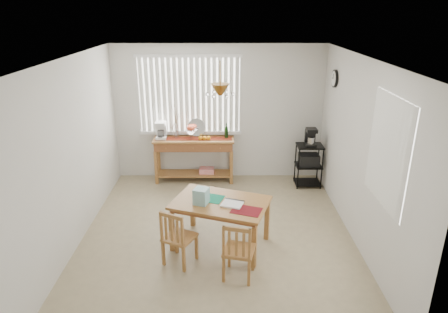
{
  "coord_description": "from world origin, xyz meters",
  "views": [
    {
      "loc": [
        0.09,
        -5.21,
        3.22
      ],
      "look_at": [
        0.1,
        0.55,
        1.05
      ],
      "focal_mm": 32.0,
      "sensor_mm": 36.0,
      "label": 1
    }
  ],
  "objects_px": {
    "cart_items": "(311,137)",
    "chair_right": "(238,251)",
    "chair_left": "(178,238)",
    "dining_table": "(221,207)",
    "sideboard": "(194,149)",
    "wire_cart": "(309,161)"
  },
  "relations": [
    {
      "from": "cart_items",
      "to": "chair_right",
      "type": "xyz_separation_m",
      "value": [
        -1.43,
        -2.81,
        -0.57
      ]
    },
    {
      "from": "cart_items",
      "to": "chair_right",
      "type": "bearing_deg",
      "value": -116.9
    },
    {
      "from": "chair_right",
      "to": "chair_left",
      "type": "bearing_deg",
      "value": 158.67
    },
    {
      "from": "chair_left",
      "to": "chair_right",
      "type": "relative_size",
      "value": 1.0
    },
    {
      "from": "dining_table",
      "to": "chair_right",
      "type": "bearing_deg",
      "value": -73.46
    },
    {
      "from": "sideboard",
      "to": "wire_cart",
      "type": "bearing_deg",
      "value": -6.12
    },
    {
      "from": "wire_cart",
      "to": "chair_left",
      "type": "height_order",
      "value": "wire_cart"
    },
    {
      "from": "cart_items",
      "to": "dining_table",
      "type": "relative_size",
      "value": 0.22
    },
    {
      "from": "cart_items",
      "to": "chair_right",
      "type": "relative_size",
      "value": 0.42
    },
    {
      "from": "sideboard",
      "to": "chair_right",
      "type": "distance_m",
      "value": 3.13
    },
    {
      "from": "sideboard",
      "to": "chair_right",
      "type": "xyz_separation_m",
      "value": [
        0.74,
        -3.03,
        -0.26
      ]
    },
    {
      "from": "wire_cart",
      "to": "dining_table",
      "type": "xyz_separation_m",
      "value": [
        -1.65,
        -2.04,
        0.12
      ]
    },
    {
      "from": "wire_cart",
      "to": "cart_items",
      "type": "distance_m",
      "value": 0.48
    },
    {
      "from": "cart_items",
      "to": "dining_table",
      "type": "bearing_deg",
      "value": -128.81
    },
    {
      "from": "cart_items",
      "to": "dining_table",
      "type": "height_order",
      "value": "cart_items"
    },
    {
      "from": "sideboard",
      "to": "dining_table",
      "type": "bearing_deg",
      "value": -77.25
    },
    {
      "from": "chair_right",
      "to": "wire_cart",
      "type": "bearing_deg",
      "value": 63.02
    },
    {
      "from": "chair_right",
      "to": "cart_items",
      "type": "bearing_deg",
      "value": 63.1
    },
    {
      "from": "dining_table",
      "to": "cart_items",
      "type": "bearing_deg",
      "value": 51.19
    },
    {
      "from": "cart_items",
      "to": "dining_table",
      "type": "distance_m",
      "value": 2.66
    },
    {
      "from": "dining_table",
      "to": "chair_right",
      "type": "distance_m",
      "value": 0.82
    },
    {
      "from": "dining_table",
      "to": "chair_left",
      "type": "height_order",
      "value": "chair_left"
    }
  ]
}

